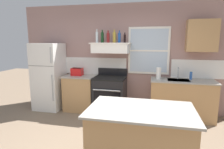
% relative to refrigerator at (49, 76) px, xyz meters
% --- Properties ---
extents(back_wall, '(5.40, 0.11, 2.70)m').
position_rel_refrigerator_xyz_m(back_wall, '(1.93, 0.39, 0.49)').
color(back_wall, gray).
rests_on(back_wall, ground_plane).
extents(refrigerator, '(0.70, 0.72, 1.73)m').
position_rel_refrigerator_xyz_m(refrigerator, '(0.00, 0.00, 0.00)').
color(refrigerator, white).
rests_on(refrigerator, ground_plane).
extents(counter_left_of_stove, '(0.79, 0.63, 0.91)m').
position_rel_refrigerator_xyz_m(counter_left_of_stove, '(0.85, 0.06, -0.41)').
color(counter_left_of_stove, tan).
rests_on(counter_left_of_stove, ground_plane).
extents(toaster, '(0.30, 0.20, 0.19)m').
position_rel_refrigerator_xyz_m(toaster, '(0.77, 0.07, 0.14)').
color(toaster, red).
rests_on(toaster, counter_left_of_stove).
extents(stove_range, '(0.76, 0.69, 1.09)m').
position_rel_refrigerator_xyz_m(stove_range, '(1.65, 0.02, -0.40)').
color(stove_range, black).
rests_on(stove_range, ground_plane).
extents(range_hood_shelf, '(0.96, 0.52, 0.24)m').
position_rel_refrigerator_xyz_m(range_hood_shelf, '(1.65, 0.12, 0.76)').
color(range_hood_shelf, white).
extents(bottle_clear_tall, '(0.06, 0.06, 0.32)m').
position_rel_refrigerator_xyz_m(bottle_clear_tall, '(1.30, 0.11, 1.02)').
color(bottle_clear_tall, silver).
rests_on(bottle_clear_tall, range_hood_shelf).
extents(bottle_dark_green_wine, '(0.07, 0.07, 0.31)m').
position_rel_refrigerator_xyz_m(bottle_dark_green_wine, '(1.44, 0.10, 1.01)').
color(bottle_dark_green_wine, '#143819').
rests_on(bottle_dark_green_wine, range_hood_shelf).
extents(bottle_red_label_wine, '(0.07, 0.07, 0.29)m').
position_rel_refrigerator_xyz_m(bottle_red_label_wine, '(1.59, 0.08, 1.00)').
color(bottle_red_label_wine, maroon).
rests_on(bottle_red_label_wine, range_hood_shelf).
extents(bottle_champagne_gold_foil, '(0.08, 0.08, 0.31)m').
position_rel_refrigerator_xyz_m(bottle_champagne_gold_foil, '(1.73, 0.15, 1.01)').
color(bottle_champagne_gold_foil, '#B29333').
rests_on(bottle_champagne_gold_foil, range_hood_shelf).
extents(bottle_blue_liqueur, '(0.07, 0.07, 0.29)m').
position_rel_refrigerator_xyz_m(bottle_blue_liqueur, '(1.86, 0.09, 1.00)').
color(bottle_blue_liqueur, '#1E478C').
rests_on(bottle_blue_liqueur, range_hood_shelf).
extents(bottle_balsamic_dark, '(0.06, 0.06, 0.24)m').
position_rel_refrigerator_xyz_m(bottle_balsamic_dark, '(1.99, 0.13, 0.98)').
color(bottle_balsamic_dark, black).
rests_on(bottle_balsamic_dark, range_hood_shelf).
extents(counter_right_with_sink, '(1.43, 0.63, 0.91)m').
position_rel_refrigerator_xyz_m(counter_right_with_sink, '(3.35, 0.06, -0.41)').
color(counter_right_with_sink, tan).
rests_on(counter_right_with_sink, ground_plane).
extents(sink_faucet, '(0.03, 0.17, 0.28)m').
position_rel_refrigerator_xyz_m(sink_faucet, '(3.25, 0.16, 0.22)').
color(sink_faucet, silver).
rests_on(sink_faucet, counter_right_with_sink).
extents(paper_towel_roll, '(0.11, 0.11, 0.27)m').
position_rel_refrigerator_xyz_m(paper_towel_roll, '(2.81, 0.06, 0.18)').
color(paper_towel_roll, white).
rests_on(paper_towel_roll, counter_right_with_sink).
extents(dish_soap_bottle, '(0.06, 0.06, 0.18)m').
position_rel_refrigerator_xyz_m(dish_soap_bottle, '(3.53, 0.16, 0.14)').
color(dish_soap_bottle, blue).
rests_on(dish_soap_bottle, counter_right_with_sink).
extents(kitchen_island, '(1.40, 0.90, 0.91)m').
position_rel_refrigerator_xyz_m(kitchen_island, '(2.55, -2.01, -0.41)').
color(kitchen_island, tan).
rests_on(kitchen_island, ground_plane).
extents(upper_cabinet_right, '(0.64, 0.32, 0.70)m').
position_rel_refrigerator_xyz_m(upper_cabinet_right, '(3.70, 0.20, 1.04)').
color(upper_cabinet_right, tan).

